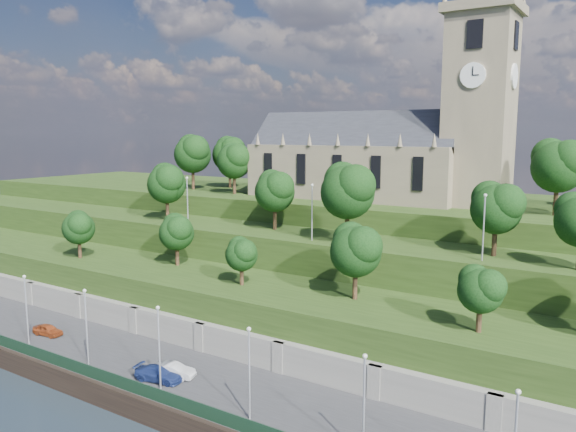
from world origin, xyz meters
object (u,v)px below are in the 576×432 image
Objects in this scene: car_left at (48,330)px; car_middle at (173,370)px; church at (386,149)px; car_right at (159,374)px.

car_middle reaches higher than car_left.
car_left is at bearing 71.94° from car_middle.
car_middle is at bearing -97.90° from car_left.
church is at bearing -21.77° from car_middle.
car_middle reaches higher than car_right.
car_middle is 0.89× the size of car_right.
car_middle is (-3.48, -41.11, -19.84)m from church.
church reaches higher than car_middle.
church is 9.28× the size of car_middle.
car_left is 19.38m from car_right.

